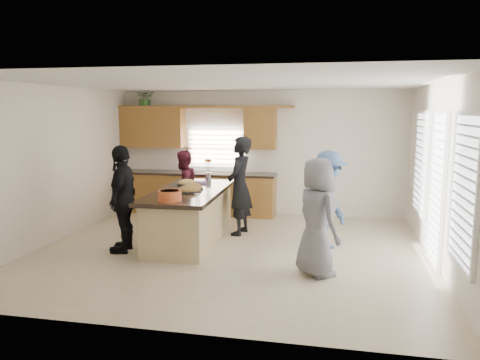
% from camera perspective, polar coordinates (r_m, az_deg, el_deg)
% --- Properties ---
extents(floor, '(6.50, 6.50, 0.00)m').
position_cam_1_polar(floor, '(8.04, -1.22, -8.57)').
color(floor, beige).
rests_on(floor, ground).
extents(room_shell, '(6.52, 6.02, 2.81)m').
position_cam_1_polar(room_shell, '(7.70, -1.26, 5.08)').
color(room_shell, silver).
rests_on(room_shell, ground).
extents(back_cabinetry, '(4.08, 0.66, 2.46)m').
position_cam_1_polar(back_cabinetry, '(10.81, -5.58, 0.78)').
color(back_cabinetry, olive).
rests_on(back_cabinetry, ground).
extents(right_wall_glazing, '(0.06, 4.00, 2.25)m').
position_cam_1_polar(right_wall_glazing, '(7.58, 22.98, 0.09)').
color(right_wall_glazing, white).
rests_on(right_wall_glazing, ground).
extents(island, '(1.24, 2.74, 0.95)m').
position_cam_1_polar(island, '(8.51, -6.11, -4.51)').
color(island, tan).
rests_on(island, ground).
extents(platter_front, '(0.42, 0.42, 0.17)m').
position_cam_1_polar(platter_front, '(8.22, -6.23, -1.24)').
color(platter_front, black).
rests_on(platter_front, island).
extents(platter_mid, '(0.37, 0.37, 0.15)m').
position_cam_1_polar(platter_mid, '(8.47, -5.75, -0.94)').
color(platter_mid, black).
rests_on(platter_mid, island).
extents(platter_back, '(0.38, 0.38, 0.15)m').
position_cam_1_polar(platter_back, '(9.00, -6.49, -0.39)').
color(platter_back, black).
rests_on(platter_back, island).
extents(salad_bowl, '(0.37, 0.37, 0.17)m').
position_cam_1_polar(salad_bowl, '(7.41, -8.55, -1.85)').
color(salad_bowl, '#E15929').
rests_on(salad_bowl, island).
extents(clear_cup, '(0.08, 0.08, 0.10)m').
position_cam_1_polar(clear_cup, '(7.46, -5.20, -2.04)').
color(clear_cup, white).
rests_on(clear_cup, island).
extents(plate_stack, '(0.25, 0.25, 0.05)m').
position_cam_1_polar(plate_stack, '(9.15, -4.85, -0.23)').
color(plate_stack, '#CB9AE1').
rests_on(plate_stack, island).
extents(flower_vase, '(0.14, 0.14, 0.43)m').
position_cam_1_polar(flower_vase, '(9.51, -3.90, 1.32)').
color(flower_vase, silver).
rests_on(flower_vase, island).
extents(potted_plant, '(0.53, 0.50, 0.48)m').
position_cam_1_polar(potted_plant, '(11.20, -11.42, 9.79)').
color(potted_plant, '#36692A').
rests_on(potted_plant, back_cabinetry).
extents(woman_left_back, '(0.52, 0.73, 1.87)m').
position_cam_1_polar(woman_left_back, '(8.88, -0.03, -0.72)').
color(woman_left_back, black).
rests_on(woman_left_back, ground).
extents(woman_left_mid, '(0.80, 0.89, 1.53)m').
position_cam_1_polar(woman_left_mid, '(9.93, -6.92, -0.80)').
color(woman_left_mid, maroon).
rests_on(woman_left_mid, ground).
extents(woman_left_front, '(0.57, 1.10, 1.80)m').
position_cam_1_polar(woman_left_front, '(8.04, -14.08, -2.24)').
color(woman_left_front, black).
rests_on(woman_left_front, ground).
extents(woman_right_back, '(1.01, 1.25, 1.68)m').
position_cam_1_polar(woman_right_back, '(8.18, 10.67, -2.35)').
color(woman_right_back, '#3A5580').
rests_on(woman_right_back, ground).
extents(woman_right_front, '(0.92, 0.99, 1.70)m').
position_cam_1_polar(woman_right_front, '(6.77, 9.36, -4.50)').
color(woman_right_front, slate).
rests_on(woman_right_front, ground).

